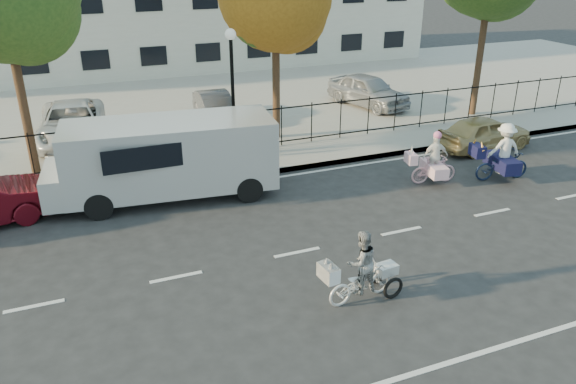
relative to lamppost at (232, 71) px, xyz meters
name	(u,v)px	position (x,y,z in m)	size (l,w,h in m)	color
ground	(297,253)	(-0.50, -6.80, -3.11)	(120.00, 120.00, 0.00)	#333334
road_markings	(297,252)	(-0.50, -6.80, -3.11)	(60.00, 9.52, 0.01)	silver
curb	(237,177)	(-0.50, -1.75, -3.04)	(60.00, 0.10, 0.15)	#A8A399
sidewalk	(227,166)	(-0.50, -0.70, -3.04)	(60.00, 2.20, 0.15)	#A8A399
parking_lot	(174,102)	(-0.50, 8.20, -3.04)	(60.00, 15.60, 0.15)	#A8A399
iron_fence	(217,133)	(-0.50, 0.40, -2.21)	(58.00, 0.06, 1.50)	black
building	(137,15)	(-0.50, 18.20, -0.11)	(34.00, 10.00, 6.00)	silver
lamppost	(232,71)	(0.00, 0.00, 0.00)	(0.36, 0.36, 4.33)	black
street_sign	(165,128)	(-2.35, 0.00, -1.70)	(0.85, 0.06, 1.80)	black
zebra_trike	(361,274)	(-0.02, -9.11, -2.49)	(1.90, 0.81, 1.62)	white
unicorn_bike	(433,164)	(5.17, -4.35, -2.48)	(1.73, 1.23, 1.71)	#DFAABB
bull_bike	(502,157)	(7.37, -4.90, -2.37)	(2.06, 1.43, 1.87)	#111C39
white_van	(167,156)	(-2.75, -2.30, -1.83)	(6.76, 2.85, 2.33)	silver
gold_sedan	(484,133)	(8.81, -2.35, -2.49)	(1.48, 3.67, 1.25)	tan
pedestrian	(98,159)	(-4.60, -1.18, -2.02)	(0.69, 0.45, 1.88)	black
lot_car_b	(72,123)	(-5.15, 3.76, -2.26)	(2.34, 5.07, 1.41)	silver
lot_car_c	(215,107)	(0.49, 4.39, -2.38)	(1.24, 3.56, 1.17)	#47484E
lot_car_d	(368,90)	(7.54, 4.04, -2.25)	(1.68, 4.18, 1.42)	#9C9FA3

